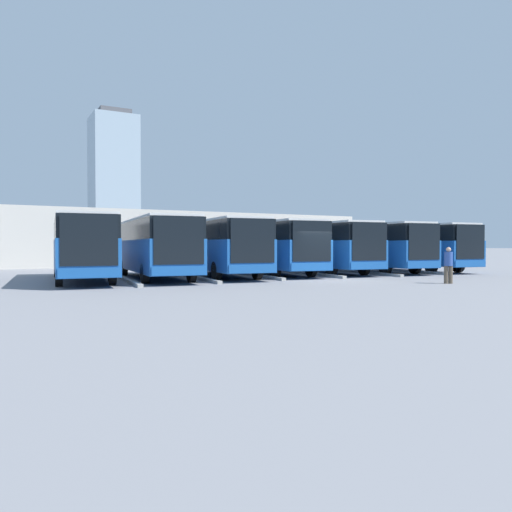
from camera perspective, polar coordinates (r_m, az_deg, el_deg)
The scene contains 17 objects.
ground_plane at distance 25.79m, azimuth 8.00°, elevation -2.74°, with size 600.00×600.00×0.00m, color gray.
bus_0 at distance 36.97m, azimuth 17.16°, elevation 1.16°, with size 3.63×11.31×3.17m.
curb_divider_0 at distance 34.54m, azimuth 16.93°, elevation -1.66°, with size 0.24×7.73×0.15m, color #9E9E99.
bus_1 at distance 34.56m, azimuth 12.64°, elevation 1.19°, with size 3.63×11.31×3.17m.
curb_divider_1 at distance 32.16m, azimuth 12.05°, elevation -1.84°, with size 0.24×7.73×0.15m, color #9E9E99.
bus_2 at distance 32.61m, azimuth 7.22°, elevation 1.21°, with size 3.63×11.31×3.17m.
curb_divider_2 at distance 30.25m, azimuth 6.16°, elevation -2.01°, with size 0.24×7.73×0.15m, color #9E9E99.
bus_3 at distance 30.73m, azimuth 1.43°, elevation 1.22°, with size 3.63×11.31×3.17m.
curb_divider_3 at distance 28.45m, azimuth -0.17°, elevation -2.21°, with size 0.24×7.73×0.15m, color #9E9E99.
bus_4 at distance 28.63m, azimuth -4.53°, elevation 1.22°, with size 3.63×11.31×3.17m.
curb_divider_4 at distance 26.45m, azimuth -6.77°, elevation -2.47°, with size 0.24×7.73×0.15m, color #9E9E99.
bus_5 at distance 27.16m, azimuth -11.54°, elevation 1.20°, with size 3.63×11.31×3.17m.
curb_divider_5 at distance 25.14m, azimuth -14.49°, elevation -2.70°, with size 0.24×7.73×0.15m, color #9E9E99.
bus_6 at distance 26.47m, azimuth -19.33°, elevation 1.16°, with size 3.63×11.31×3.17m.
pedestrian at distance 24.77m, azimuth 21.13°, elevation -0.86°, with size 0.52×0.52×1.69m.
station_building at distance 48.00m, azimuth -9.77°, elevation 1.99°, with size 36.86×11.28×4.82m.
office_tower at distance 211.15m, azimuth -15.96°, elevation 8.12°, with size 17.43×17.43×56.03m.
Camera 1 is at (15.22, 20.75, 1.76)m, focal length 35.00 mm.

